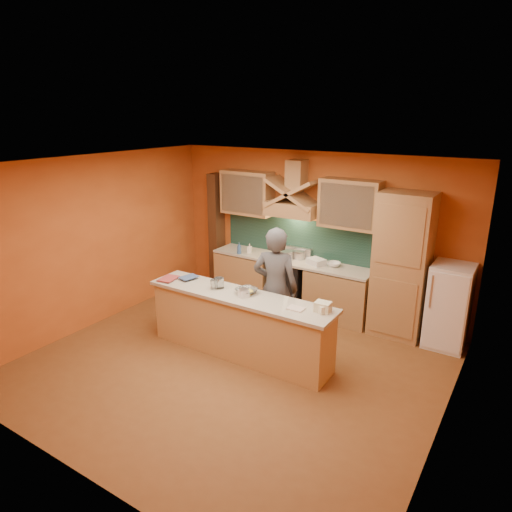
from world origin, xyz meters
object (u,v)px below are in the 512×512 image
Objects in this scene: fridge at (449,306)px; person at (275,289)px; kitchen_scale at (244,293)px; stove at (290,284)px; mixing_bowl at (247,291)px.

fridge is 2.62m from person.
fridge is at bearing 63.43° from kitchen_scale.
mixing_bowl reaches higher than stove.
mixing_bowl is (0.27, -1.81, 0.53)m from stove.
fridge is 10.61× the size of kitchen_scale.
person is at bearing -70.16° from stove.
stove is 3.02× the size of mixing_bowl.
fridge reaches higher than stove.
mixing_bowl is (-0.03, 0.12, -0.01)m from kitchen_scale.
kitchen_scale is at bearing -76.01° from mixing_bowl.
fridge is 4.36× the size of mixing_bowl.
person is 15.23× the size of kitchen_scale.
person is 6.25× the size of mixing_bowl.
person is (-2.19, -1.40, 0.28)m from fridge.
person is at bearing 60.11° from mixing_bowl.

